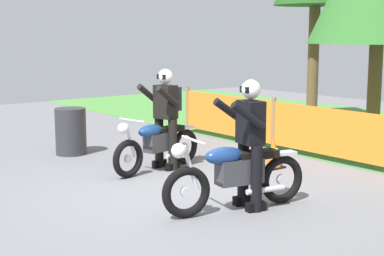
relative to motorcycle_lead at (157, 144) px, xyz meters
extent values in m
cube|color=slate|center=(1.37, -0.32, -0.46)|extent=(24.00, 24.00, 0.02)
cylinder|color=olive|center=(-2.76, 2.76, 0.08)|extent=(0.08, 0.08, 1.05)
cylinder|color=olive|center=(0.00, 2.76, 0.08)|extent=(0.08, 0.08, 1.05)
cube|color=orange|center=(-1.38, 2.76, 0.10)|extent=(2.67, 0.02, 0.85)
cube|color=orange|center=(1.37, 2.76, 0.10)|extent=(2.67, 0.02, 0.85)
cylinder|color=brown|center=(-2.00, 6.23, 1.04)|extent=(0.28, 0.28, 2.98)
cylinder|color=brown|center=(0.81, 4.84, 0.59)|extent=(0.28, 0.28, 2.07)
torus|color=black|center=(0.12, -0.65, -0.14)|extent=(0.22, 0.62, 0.61)
cylinder|color=silver|center=(0.12, -0.65, -0.14)|extent=(0.08, 0.14, 0.13)
torus|color=black|center=(-0.13, 0.67, -0.14)|extent=(0.22, 0.62, 0.61)
cylinder|color=silver|center=(-0.13, 0.67, -0.14)|extent=(0.08, 0.14, 0.13)
cube|color=#38383D|center=(-0.01, 0.06, 0.03)|extent=(0.33, 0.61, 0.31)
ellipsoid|color=navy|center=(0.03, -0.16, 0.24)|extent=(0.32, 0.53, 0.21)
cube|color=black|center=(-0.06, 0.30, 0.21)|extent=(0.31, 0.57, 0.10)
cube|color=silver|center=(-0.13, 0.67, 0.19)|extent=(0.21, 0.37, 0.04)
cylinder|color=silver|center=(0.11, -0.59, 0.14)|extent=(0.09, 0.23, 0.55)
sphere|color=white|center=(0.14, -0.74, 0.36)|extent=(0.20, 0.20, 0.17)
cylinder|color=silver|center=(0.10, -0.55, 0.46)|extent=(0.57, 0.14, 0.03)
cylinder|color=silver|center=(0.07, 0.37, -0.20)|extent=(0.16, 0.53, 0.07)
torus|color=black|center=(2.31, -1.17, -0.12)|extent=(0.24, 0.67, 0.66)
cylinder|color=silver|center=(2.31, -1.17, -0.12)|extent=(0.09, 0.15, 0.14)
torus|color=black|center=(2.60, 0.24, -0.12)|extent=(0.24, 0.67, 0.66)
cylinder|color=silver|center=(2.60, 0.24, -0.12)|extent=(0.09, 0.15, 0.14)
cube|color=#38383D|center=(2.46, -0.42, 0.06)|extent=(0.36, 0.65, 0.33)
ellipsoid|color=navy|center=(2.42, -0.65, 0.29)|extent=(0.35, 0.57, 0.23)
cube|color=black|center=(2.52, -0.16, 0.26)|extent=(0.33, 0.61, 0.10)
cube|color=silver|center=(2.60, 0.24, 0.24)|extent=(0.23, 0.39, 0.04)
cylinder|color=silver|center=(2.33, -1.11, 0.18)|extent=(0.10, 0.24, 0.58)
sphere|color=white|center=(2.29, -1.27, 0.41)|extent=(0.22, 0.22, 0.18)
cylinder|color=silver|center=(2.33, -1.07, 0.52)|extent=(0.61, 0.15, 0.03)
cylinder|color=silver|center=(2.67, -0.14, -0.19)|extent=(0.18, 0.57, 0.07)
cylinder|color=black|center=(0.12, 0.23, -0.02)|extent=(0.18, 0.18, 0.86)
cube|color=black|center=(0.12, 0.23, -0.39)|extent=(0.16, 0.28, 0.12)
cylinder|color=black|center=(-0.20, 0.17, -0.02)|extent=(0.18, 0.18, 0.86)
cube|color=black|center=(-0.20, 0.17, -0.39)|extent=(0.16, 0.28, 0.12)
cube|color=black|center=(-0.04, 0.20, 0.69)|extent=(0.40, 0.30, 0.56)
cylinder|color=black|center=(0.21, 0.06, 0.81)|extent=(0.19, 0.49, 0.38)
cylinder|color=black|center=(-0.22, -0.02, 0.81)|extent=(0.19, 0.49, 0.38)
sphere|color=white|center=(-0.04, 0.20, 1.12)|extent=(0.29, 0.29, 0.25)
cube|color=black|center=(-0.02, 0.10, 1.12)|extent=(0.18, 0.06, 0.08)
cube|color=#1E232D|center=(-0.07, 0.37, 0.73)|extent=(0.30, 0.21, 0.40)
cylinder|color=black|center=(2.65, -0.30, -0.02)|extent=(0.18, 0.18, 0.86)
cube|color=black|center=(2.65, -0.30, -0.39)|extent=(0.16, 0.28, 0.12)
cylinder|color=black|center=(2.34, -0.23, -0.02)|extent=(0.18, 0.18, 0.86)
cube|color=black|center=(2.34, -0.23, -0.39)|extent=(0.16, 0.28, 0.12)
cube|color=black|center=(2.49, -0.26, 0.69)|extent=(0.40, 0.31, 0.56)
cylinder|color=black|center=(2.68, -0.48, 0.81)|extent=(0.19, 0.49, 0.38)
cylinder|color=black|center=(2.24, -0.40, 0.81)|extent=(0.19, 0.49, 0.38)
sphere|color=white|center=(2.49, -0.26, 1.12)|extent=(0.29, 0.29, 0.25)
cube|color=black|center=(2.48, -0.36, 1.12)|extent=(0.18, 0.06, 0.08)
cube|color=black|center=(1.06, 1.67, -0.43)|extent=(0.32, 0.32, 0.03)
cone|color=orange|center=(1.06, 1.67, -0.17)|extent=(0.26, 0.26, 0.50)
cylinder|color=white|center=(1.06, 1.67, -0.14)|extent=(0.15, 0.15, 0.06)
cylinder|color=#2D2D33|center=(-2.12, -0.53, -0.01)|extent=(0.58, 0.58, 0.88)
camera|label=1|loc=(7.85, -5.41, 1.81)|focal=54.42mm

